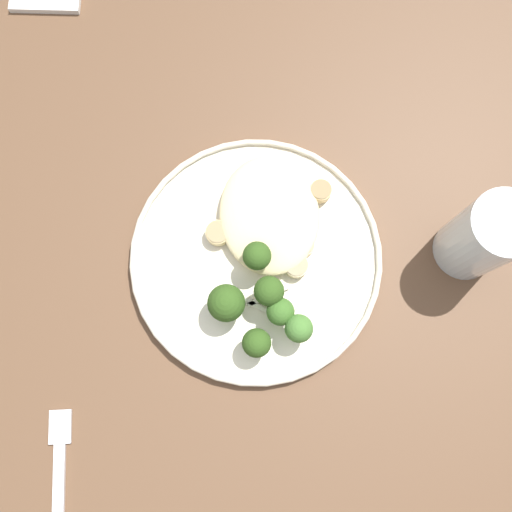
{
  "coord_description": "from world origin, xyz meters",
  "views": [
    {
      "loc": [
        -0.09,
        0.02,
        1.38
      ],
      "look_at": [
        0.05,
        0.01,
        0.76
      ],
      "focal_mm": 39.37,
      "sensor_mm": 36.0,
      "label": 1
    }
  ],
  "objects_px": {
    "broccoli_floret_split_head": "(226,303)",
    "broccoli_floret_tall_stalk": "(280,312)",
    "seared_scallop_right_edge": "(218,233)",
    "broccoli_floret_near_rim": "(266,292)",
    "dinner_fork": "(59,492)",
    "broccoli_floret_right_tilted": "(257,343)",
    "dinner_plate": "(256,258)",
    "broccoli_floret_beside_noodles": "(299,329)",
    "seared_scallop_front_small": "(304,245)",
    "seared_scallop_half_hidden": "(296,266)",
    "seared_scallop_tilted_round": "(270,214)",
    "seared_scallop_tiny_bay": "(249,199)",
    "seared_scallop_left_edge": "(308,211)",
    "broccoli_floret_center_pile": "(257,256)",
    "water_glass": "(480,239)",
    "seared_scallop_rear_pale": "(321,191)"
  },
  "relations": [
    {
      "from": "seared_scallop_tilted_round",
      "to": "broccoli_floret_right_tilted",
      "type": "distance_m",
      "value": 0.15
    },
    {
      "from": "broccoli_floret_right_tilted",
      "to": "broccoli_floret_center_pile",
      "type": "distance_m",
      "value": 0.09
    },
    {
      "from": "broccoli_floret_split_head",
      "to": "water_glass",
      "type": "distance_m",
      "value": 0.28
    },
    {
      "from": "dinner_plate",
      "to": "broccoli_floret_tall_stalk",
      "type": "bearing_deg",
      "value": -163.01
    },
    {
      "from": "seared_scallop_front_small",
      "to": "seared_scallop_right_edge",
      "type": "relative_size",
      "value": 0.87
    },
    {
      "from": "seared_scallop_right_edge",
      "to": "seared_scallop_half_hidden",
      "type": "height_order",
      "value": "same"
    },
    {
      "from": "broccoli_floret_right_tilted",
      "to": "broccoli_floret_near_rim",
      "type": "bearing_deg",
      "value": -15.48
    },
    {
      "from": "seared_scallop_tiny_bay",
      "to": "broccoli_floret_center_pile",
      "type": "height_order",
      "value": "broccoli_floret_center_pile"
    },
    {
      "from": "dinner_plate",
      "to": "seared_scallop_front_small",
      "type": "bearing_deg",
      "value": -82.14
    },
    {
      "from": "seared_scallop_tilted_round",
      "to": "seared_scallop_front_small",
      "type": "height_order",
      "value": "seared_scallop_tilted_round"
    },
    {
      "from": "broccoli_floret_near_rim",
      "to": "broccoli_floret_center_pile",
      "type": "relative_size",
      "value": 1.0
    },
    {
      "from": "broccoli_floret_near_rim",
      "to": "dinner_fork",
      "type": "xyz_separation_m",
      "value": [
        -0.19,
        0.24,
        -0.04
      ]
    },
    {
      "from": "seared_scallop_half_hidden",
      "to": "broccoli_floret_center_pile",
      "type": "height_order",
      "value": "broccoli_floret_center_pile"
    },
    {
      "from": "seared_scallop_left_edge",
      "to": "water_glass",
      "type": "distance_m",
      "value": 0.19
    },
    {
      "from": "seared_scallop_front_small",
      "to": "seared_scallop_left_edge",
      "type": "height_order",
      "value": "same"
    },
    {
      "from": "broccoli_floret_beside_noodles",
      "to": "broccoli_floret_tall_stalk",
      "type": "bearing_deg",
      "value": 42.03
    },
    {
      "from": "broccoli_floret_near_rim",
      "to": "water_glass",
      "type": "relative_size",
      "value": 0.46
    },
    {
      "from": "seared_scallop_half_hidden",
      "to": "dinner_fork",
      "type": "height_order",
      "value": "seared_scallop_half_hidden"
    },
    {
      "from": "broccoli_floret_beside_noodles",
      "to": "seared_scallop_half_hidden",
      "type": "bearing_deg",
      "value": -4.72
    },
    {
      "from": "seared_scallop_rear_pale",
      "to": "broccoli_floret_tall_stalk",
      "type": "xyz_separation_m",
      "value": [
        -0.14,
        0.06,
        0.02
      ]
    },
    {
      "from": "water_glass",
      "to": "seared_scallop_rear_pale",
      "type": "bearing_deg",
      "value": 64.2
    },
    {
      "from": "seared_scallop_right_edge",
      "to": "broccoli_floret_near_rim",
      "type": "height_order",
      "value": "broccoli_floret_near_rim"
    },
    {
      "from": "seared_scallop_tiny_bay",
      "to": "seared_scallop_tilted_round",
      "type": "bearing_deg",
      "value": -132.22
    },
    {
      "from": "seared_scallop_rear_pale",
      "to": "water_glass",
      "type": "relative_size",
      "value": 0.22
    },
    {
      "from": "broccoli_floret_split_head",
      "to": "seared_scallop_tilted_round",
      "type": "bearing_deg",
      "value": -29.0
    },
    {
      "from": "broccoli_floret_beside_noodles",
      "to": "broccoli_floret_right_tilted",
      "type": "relative_size",
      "value": 1.06
    },
    {
      "from": "seared_scallop_left_edge",
      "to": "broccoli_floret_beside_noodles",
      "type": "distance_m",
      "value": 0.14
    },
    {
      "from": "seared_scallop_left_edge",
      "to": "broccoli_floret_tall_stalk",
      "type": "relative_size",
      "value": 0.48
    },
    {
      "from": "broccoli_floret_beside_noodles",
      "to": "broccoli_floret_tall_stalk",
      "type": "height_order",
      "value": "broccoli_floret_beside_noodles"
    },
    {
      "from": "seared_scallop_left_edge",
      "to": "broccoli_floret_right_tilted",
      "type": "height_order",
      "value": "broccoli_floret_right_tilted"
    },
    {
      "from": "broccoli_floret_near_rim",
      "to": "broccoli_floret_tall_stalk",
      "type": "distance_m",
      "value": 0.03
    },
    {
      "from": "broccoli_floret_tall_stalk",
      "to": "dinner_plate",
      "type": "bearing_deg",
      "value": 16.99
    },
    {
      "from": "broccoli_floret_tall_stalk",
      "to": "water_glass",
      "type": "xyz_separation_m",
      "value": [
        0.06,
        -0.22,
        0.01
      ]
    },
    {
      "from": "seared_scallop_front_small",
      "to": "seared_scallop_right_edge",
      "type": "distance_m",
      "value": 0.1
    },
    {
      "from": "seared_scallop_tilted_round",
      "to": "seared_scallop_front_small",
      "type": "distance_m",
      "value": 0.05
    },
    {
      "from": "seared_scallop_front_small",
      "to": "broccoli_floret_split_head",
      "type": "relative_size",
      "value": 0.45
    },
    {
      "from": "broccoli_floret_right_tilted",
      "to": "seared_scallop_tiny_bay",
      "type": "bearing_deg",
      "value": -1.64
    },
    {
      "from": "broccoli_floret_center_pile",
      "to": "broccoli_floret_tall_stalk",
      "type": "xyz_separation_m",
      "value": [
        -0.06,
        -0.02,
        -0.01
      ]
    },
    {
      "from": "seared_scallop_tilted_round",
      "to": "seared_scallop_tiny_bay",
      "type": "relative_size",
      "value": 0.99
    },
    {
      "from": "broccoli_floret_split_head",
      "to": "broccoli_floret_tall_stalk",
      "type": "xyz_separation_m",
      "value": [
        -0.01,
        -0.06,
        -0.0
      ]
    },
    {
      "from": "dinner_plate",
      "to": "seared_scallop_front_small",
      "type": "distance_m",
      "value": 0.06
    },
    {
      "from": "seared_scallop_tiny_bay",
      "to": "seared_scallop_half_hidden",
      "type": "bearing_deg",
      "value": -150.36
    },
    {
      "from": "broccoli_floret_tall_stalk",
      "to": "seared_scallop_half_hidden",
      "type": "bearing_deg",
      "value": -24.21
    },
    {
      "from": "broccoli_floret_right_tilted",
      "to": "water_glass",
      "type": "relative_size",
      "value": 0.39
    },
    {
      "from": "seared_scallop_tilted_round",
      "to": "dinner_fork",
      "type": "bearing_deg",
      "value": 138.55
    },
    {
      "from": "broccoli_floret_split_head",
      "to": "broccoli_floret_tall_stalk",
      "type": "height_order",
      "value": "broccoli_floret_split_head"
    },
    {
      "from": "dinner_fork",
      "to": "broccoli_floret_center_pile",
      "type": "bearing_deg",
      "value": -45.18
    },
    {
      "from": "seared_scallop_front_small",
      "to": "seared_scallop_half_hidden",
      "type": "distance_m",
      "value": 0.03
    },
    {
      "from": "broccoli_floret_split_head",
      "to": "dinner_fork",
      "type": "distance_m",
      "value": 0.27
    },
    {
      "from": "dinner_plate",
      "to": "broccoli_floret_beside_noodles",
      "type": "bearing_deg",
      "value": -156.26
    }
  ]
}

